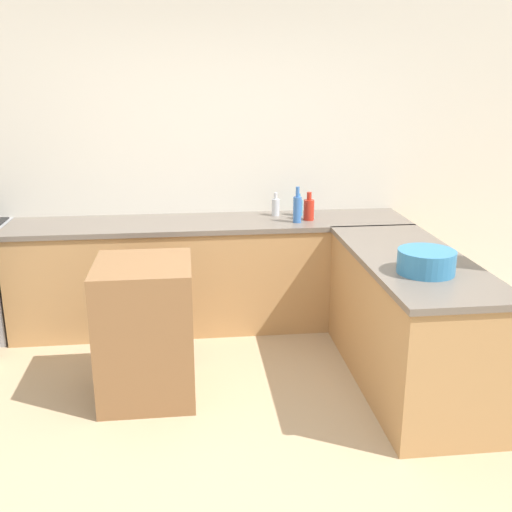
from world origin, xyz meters
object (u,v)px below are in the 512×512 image
mixing_bowl (426,262)px  dish_soap_bottle (298,207)px  island_table (146,330)px  water_bottle_blue (297,208)px  vinegar_bottle_clear (276,207)px  hot_sauce_bottle (309,209)px

mixing_bowl → dish_soap_bottle: 1.66m
island_table → mixing_bowl: 1.81m
island_table → mixing_bowl: size_ratio=2.65×
island_table → water_bottle_blue: water_bottle_blue is taller
mixing_bowl → water_bottle_blue: (-0.53, 1.34, 0.04)m
water_bottle_blue → vinegar_bottle_clear: bearing=117.9°
water_bottle_blue → dish_soap_bottle: 0.25m
mixing_bowl → dish_soap_bottle: bearing=106.8°
island_table → vinegar_bottle_clear: bearing=50.6°
mixing_bowl → hot_sauce_bottle: hot_sauce_bottle is taller
mixing_bowl → water_bottle_blue: 1.45m
island_table → hot_sauce_bottle: 1.74m
water_bottle_blue → hot_sauce_bottle: bearing=33.7°
island_table → mixing_bowl: (1.69, -0.35, 0.51)m
mixing_bowl → hot_sauce_bottle: size_ratio=1.50×
vinegar_bottle_clear → dish_soap_bottle: size_ratio=1.05×
hot_sauce_bottle → dish_soap_bottle: (-0.05, 0.17, -0.02)m
hot_sauce_bottle → vinegar_bottle_clear: 0.31m
island_table → vinegar_bottle_clear: 1.70m
vinegar_bottle_clear → hot_sauce_bottle: bearing=-37.0°
hot_sauce_bottle → dish_soap_bottle: 0.18m
vinegar_bottle_clear → dish_soap_bottle: bearing=-4.2°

